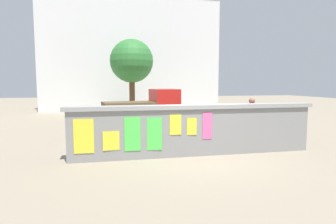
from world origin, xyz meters
The scene contains 9 objects.
ground centered at (0.00, 8.00, 0.00)m, with size 60.00×60.00×0.00m, color gray.
poster_wall centered at (-0.01, 0.00, 0.78)m, with size 7.46×0.42×1.51m.
auto_rickshaw_truck centered at (-0.76, 5.73, 0.90)m, with size 3.77×1.97×1.85m.
motorcycle centered at (2.28, 4.72, 0.46)m, with size 1.90×0.56×0.87m.
bicycle_near centered at (2.82, 2.78, 0.36)m, with size 1.71×0.44×0.95m.
bicycle_far centered at (-0.71, 1.53, 0.36)m, with size 1.66×0.58×0.95m.
person_walking centered at (2.49, 1.30, 0.99)m, with size 0.48×0.48×1.62m.
tree_roadside centered at (-0.95, 10.78, 3.55)m, with size 2.81×2.81×4.99m.
building_background centered at (-0.58, 16.53, 4.76)m, with size 14.10×5.67×9.48m.
Camera 1 is at (-2.52, -7.84, 2.12)m, focal length 30.13 mm.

